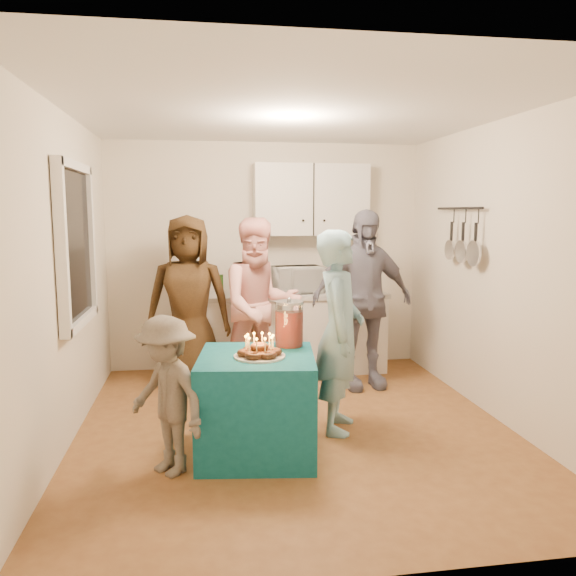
{
  "coord_description": "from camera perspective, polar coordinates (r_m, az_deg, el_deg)",
  "views": [
    {
      "loc": [
        -0.76,
        -4.49,
        1.82
      ],
      "look_at": [
        0.0,
        0.35,
        1.15
      ],
      "focal_mm": 35.0,
      "sensor_mm": 36.0,
      "label": 1
    }
  ],
  "objects": [
    {
      "name": "floor",
      "position": [
        4.9,
        0.65,
        -14.01
      ],
      "size": [
        4.0,
        4.0,
        0.0
      ],
      "primitive_type": "plane",
      "color": "brown",
      "rests_on": "ground"
    },
    {
      "name": "ceiling",
      "position": [
        4.62,
        0.7,
        17.52
      ],
      "size": [
        4.0,
        4.0,
        0.0
      ],
      "primitive_type": "plane",
      "color": "white",
      "rests_on": "floor"
    },
    {
      "name": "back_wall",
      "position": [
        6.55,
        -2.23,
        3.23
      ],
      "size": [
        3.6,
        3.6,
        0.0
      ],
      "primitive_type": "plane",
      "color": "silver",
      "rests_on": "floor"
    },
    {
      "name": "left_wall",
      "position": [
        4.64,
        -21.83,
        0.79
      ],
      "size": [
        4.0,
        4.0,
        0.0
      ],
      "primitive_type": "plane",
      "color": "silver",
      "rests_on": "floor"
    },
    {
      "name": "right_wall",
      "position": [
        5.19,
        20.68,
        1.54
      ],
      "size": [
        4.0,
        4.0,
        0.0
      ],
      "primitive_type": "plane",
      "color": "silver",
      "rests_on": "floor"
    },
    {
      "name": "window_night",
      "position": [
        4.9,
        -20.86,
        4.13
      ],
      "size": [
        0.04,
        1.0,
        1.2
      ],
      "primitive_type": "cube",
      "color": "black",
      "rests_on": "left_wall"
    },
    {
      "name": "counter",
      "position": [
        6.41,
        -0.1,
        -4.73
      ],
      "size": [
        2.2,
        0.58,
        0.86
      ],
      "primitive_type": "cube",
      "color": "white",
      "rests_on": "floor"
    },
    {
      "name": "countertop",
      "position": [
        6.33,
        -0.1,
        -0.71
      ],
      "size": [
        2.24,
        0.62,
        0.05
      ],
      "primitive_type": "cube",
      "color": "beige",
      "rests_on": "counter"
    },
    {
      "name": "upper_cabinet",
      "position": [
        6.46,
        2.36,
        8.93
      ],
      "size": [
        1.3,
        0.3,
        0.8
      ],
      "primitive_type": "cube",
      "color": "white",
      "rests_on": "back_wall"
    },
    {
      "name": "pot_rack",
      "position": [
        5.75,
        16.69,
        5.27
      ],
      "size": [
        0.12,
        1.0,
        0.6
      ],
      "primitive_type": "cube",
      "color": "black",
      "rests_on": "right_wall"
    },
    {
      "name": "microwave",
      "position": [
        6.33,
        1.04,
        0.87
      ],
      "size": [
        0.59,
        0.44,
        0.3
      ],
      "primitive_type": "imported",
      "rotation": [
        0.0,
        0.0,
        0.16
      ],
      "color": "white",
      "rests_on": "countertop"
    },
    {
      "name": "party_table",
      "position": [
        4.31,
        -3.18,
        -11.72
      ],
      "size": [
        0.95,
        0.95,
        0.76
      ],
      "primitive_type": "cube",
      "rotation": [
        0.0,
        0.0,
        -0.13
      ],
      "color": "#0F5A69",
      "rests_on": "floor"
    },
    {
      "name": "donut_cake",
      "position": [
        4.12,
        -2.91,
        -5.82
      ],
      "size": [
        0.38,
        0.38,
        0.18
      ],
      "primitive_type": null,
      "color": "#381C0C",
      "rests_on": "party_table"
    },
    {
      "name": "punch_jar",
      "position": [
        4.44,
        0.11,
        -3.76
      ],
      "size": [
        0.22,
        0.22,
        0.34
      ],
      "primitive_type": "cylinder",
      "color": "red",
      "rests_on": "party_table"
    },
    {
      "name": "man_birthday",
      "position": [
        4.66,
        5.25,
        -4.42
      ],
      "size": [
        0.57,
        0.7,
        1.67
      ],
      "primitive_type": "imported",
      "rotation": [
        0.0,
        0.0,
        1.27
      ],
      "color": "#8EBDCE",
      "rests_on": "floor"
    },
    {
      "name": "woman_back_left",
      "position": [
        5.88,
        -10.07,
        -1.4
      ],
      "size": [
        0.93,
        0.66,
        1.79
      ],
      "primitive_type": "imported",
      "rotation": [
        0.0,
        0.0,
        -0.11
      ],
      "color": "brown",
      "rests_on": "floor"
    },
    {
      "name": "woman_back_center",
      "position": [
        5.62,
        -2.86,
        -1.85
      ],
      "size": [
        0.96,
        0.81,
        1.76
      ],
      "primitive_type": "imported",
      "rotation": [
        0.0,
        0.0,
        0.18
      ],
      "color": "pink",
      "rests_on": "floor"
    },
    {
      "name": "woman_back_right",
      "position": [
        5.81,
        7.56,
        -1.17
      ],
      "size": [
        1.13,
        0.57,
        1.84
      ],
      "primitive_type": "imported",
      "rotation": [
        0.0,
        0.0,
        0.12
      ],
      "color": "black",
      "rests_on": "floor"
    },
    {
      "name": "child_near_left",
      "position": [
        4.03,
        -12.22,
        -10.62
      ],
      "size": [
        0.78,
        0.82,
        1.12
      ],
      "primitive_type": "imported",
      "rotation": [
        0.0,
        0.0,
        -0.87
      ],
      "color": "#5F554C",
      "rests_on": "floor"
    }
  ]
}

